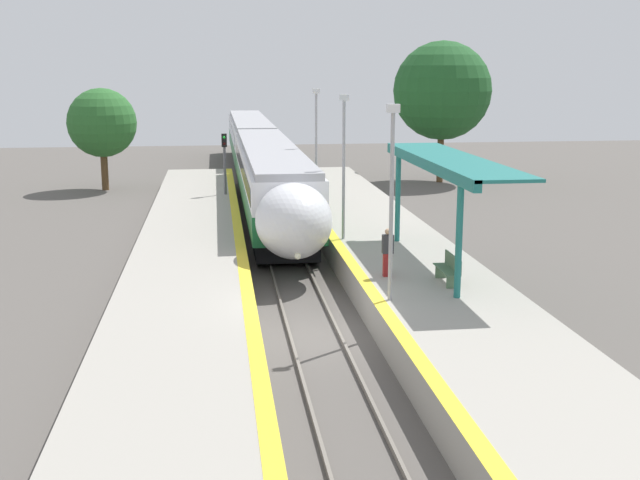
# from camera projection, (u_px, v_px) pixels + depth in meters

# --- Properties ---
(ground_plane) EXTENTS (120.00, 120.00, 0.00)m
(ground_plane) POSITION_uv_depth(u_px,v_px,m) (314.00, 337.00, 23.32)
(ground_plane) COLOR #56514C
(rail_left) EXTENTS (0.08, 90.00, 0.15)m
(rail_left) POSITION_uv_depth(u_px,v_px,m) (290.00, 336.00, 23.21)
(rail_left) COLOR slate
(rail_left) RESTS_ON ground_plane
(rail_right) EXTENTS (0.08, 90.00, 0.15)m
(rail_right) POSITION_uv_depth(u_px,v_px,m) (339.00, 333.00, 23.39)
(rail_right) COLOR slate
(rail_right) RESTS_ON ground_plane
(train) EXTENTS (2.91, 48.68, 3.84)m
(train) POSITION_uv_depth(u_px,v_px,m) (259.00, 156.00, 50.68)
(train) COLOR black
(train) RESTS_ON ground_plane
(platform_right) EXTENTS (4.63, 64.00, 1.04)m
(platform_right) POSITION_uv_depth(u_px,v_px,m) (448.00, 315.00, 23.71)
(platform_right) COLOR #9E998E
(platform_right) RESTS_ON ground_plane
(platform_left) EXTENTS (4.22, 64.00, 1.04)m
(platform_left) POSITION_uv_depth(u_px,v_px,m) (182.00, 325.00, 22.73)
(platform_left) COLOR #9E998E
(platform_left) RESTS_ON ground_plane
(platform_bench) EXTENTS (0.44, 1.69, 0.89)m
(platform_bench) POSITION_uv_depth(u_px,v_px,m) (449.00, 268.00, 25.16)
(platform_bench) COLOR #4C6B4C
(platform_bench) RESTS_ON platform_right
(person_waiting) EXTENTS (0.36, 0.22, 1.59)m
(person_waiting) POSITION_uv_depth(u_px,v_px,m) (388.00, 252.00, 25.88)
(person_waiting) COLOR maroon
(person_waiting) RESTS_ON platform_right
(railway_signal) EXTENTS (0.28, 0.28, 4.27)m
(railway_signal) POSITION_uv_depth(u_px,v_px,m) (225.00, 165.00, 42.64)
(railway_signal) COLOR #59595E
(railway_signal) RESTS_ON ground_plane
(lamppost_near) EXTENTS (0.36, 0.20, 5.65)m
(lamppost_near) POSITION_uv_depth(u_px,v_px,m) (392.00, 191.00, 22.73)
(lamppost_near) COLOR #9E9EA3
(lamppost_near) RESTS_ON platform_right
(lamppost_mid) EXTENTS (0.36, 0.20, 5.65)m
(lamppost_mid) POSITION_uv_depth(u_px,v_px,m) (344.00, 158.00, 31.10)
(lamppost_mid) COLOR #9E9EA3
(lamppost_mid) RESTS_ON platform_right
(lamppost_far) EXTENTS (0.36, 0.20, 5.65)m
(lamppost_far) POSITION_uv_depth(u_px,v_px,m) (316.00, 139.00, 39.47)
(lamppost_far) COLOR #9E9EA3
(lamppost_far) RESTS_ON platform_right
(station_canopy) EXTENTS (2.02, 10.97, 3.69)m
(station_canopy) POSITION_uv_depth(u_px,v_px,m) (442.00, 165.00, 26.86)
(station_canopy) COLOR #1E6B66
(station_canopy) RESTS_ON platform_right
(background_tree_left) EXTENTS (4.34, 4.34, 6.46)m
(background_tree_left) POSITION_uv_depth(u_px,v_px,m) (102.00, 123.00, 50.58)
(background_tree_left) COLOR brown
(background_tree_left) RESTS_ON ground_plane
(background_tree_right) EXTENTS (6.60, 6.60, 9.48)m
(background_tree_right) POSITION_uv_depth(u_px,v_px,m) (442.00, 91.00, 53.84)
(background_tree_right) COLOR brown
(background_tree_right) RESTS_ON ground_plane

